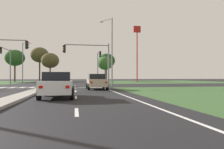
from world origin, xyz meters
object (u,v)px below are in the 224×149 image
car_beige_near (97,81)px  pedestrian_at_median (57,77)px  treeline_second (15,58)px  treeline_third (40,55)px  car_silver_third (54,79)px  treeline_fourth (50,61)px  car_white_second (57,85)px  treeline_sixth (107,61)px  traffic_signal_far_left (7,59)px  street_lamp_third (23,60)px  fastfood_pole_sign (137,42)px  traffic_signal_near_right (91,56)px  traffic_signal_far_right (99,62)px  street_lamp_second (111,48)px  treeline_fifth (105,63)px

car_beige_near → pedestrian_at_median: (-5.97, 23.38, 0.40)m
treeline_second → treeline_third: bearing=23.0°
car_beige_near → car_silver_third: car_beige_near is taller
pedestrian_at_median → treeline_fourth: treeline_fourth is taller
car_white_second → treeline_sixth: bearing=78.6°
treeline_sixth → treeline_second: bearing=-176.2°
traffic_signal_far_left → treeline_second: (-5.91, 28.05, 2.53)m
car_beige_near → traffic_signal_far_left: 20.66m
traffic_signal_far_left → street_lamp_third: (-0.99, 16.14, 1.04)m
car_silver_third → fastfood_pole_sign: size_ratio=0.32×
car_beige_near → traffic_signal_near_right: (-0.24, 4.15, 3.04)m
fastfood_pole_sign → traffic_signal_far_right: bearing=-128.7°
traffic_signal_near_right → street_lamp_second: size_ratio=0.58×
street_lamp_third → treeline_fifth: (20.98, 10.39, 0.14)m
treeline_second → traffic_signal_near_right: bearing=-64.3°
car_white_second → street_lamp_second: size_ratio=0.45×
car_white_second → treeline_second: treeline_second is taller
street_lamp_third → treeline_sixth: size_ratio=1.09×
treeline_sixth → pedestrian_at_median: bearing=-121.8°
street_lamp_second → treeline_third: (-15.75, 37.58, 2.43)m
street_lamp_third → treeline_fifth: size_ratio=1.27×
traffic_signal_far_left → treeline_fifth: treeline_fifth is taller
traffic_signal_far_left → pedestrian_at_median: (7.33, 7.95, -3.00)m
treeline_second → treeline_sixth: (26.77, 1.76, -0.37)m
car_beige_near → treeline_third: treeline_third is taller
treeline_fifth → pedestrian_at_median: bearing=-124.3°
car_beige_near → traffic_signal_near_right: size_ratio=0.78×
traffic_signal_far_right → treeline_fourth: (-11.09, 25.40, 1.94)m
traffic_signal_far_left → traffic_signal_near_right: 17.26m
traffic_signal_far_left → treeline_second: treeline_second is taller
street_lamp_third → traffic_signal_near_right: bearing=-62.9°
street_lamp_second → treeline_sixth: 36.92m
traffic_signal_far_left → street_lamp_third: bearing=93.5°
street_lamp_third → treeline_second: (-4.92, 11.91, 1.49)m
traffic_signal_far_right → street_lamp_third: street_lamp_third is taller
treeline_fourth → treeline_sixth: 17.23m
traffic_signal_near_right → treeline_sixth: (7.81, 41.10, 2.53)m
street_lamp_third → treeline_third: bearing=84.2°
street_lamp_second → pedestrian_at_median: size_ratio=5.61×
treeline_second → treeline_fifth: bearing=-3.4°
pedestrian_at_median → treeline_second: 24.70m
traffic_signal_far_left → traffic_signal_near_right: (13.05, -11.29, -0.36)m
car_white_second → pedestrian_at_median: 32.49m
car_white_second → car_silver_third: bearing=95.4°
traffic_signal_near_right → treeline_fifth: size_ratio=0.78×
car_white_second → traffic_signal_far_right: bearing=78.1°
fastfood_pole_sign → treeline_fifth: size_ratio=1.89×
treeline_third → treeline_sixth: size_ratio=1.19×
treeline_fifth → treeline_third: bearing=167.7°
traffic_signal_far_right → fastfood_pole_sign: size_ratio=0.42×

